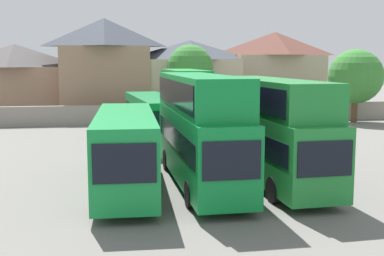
{
  "coord_description": "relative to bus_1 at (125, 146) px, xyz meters",
  "views": [
    {
      "loc": [
        -4.39,
        -22.53,
        5.84
      ],
      "look_at": [
        0.0,
        3.0,
        2.35
      ],
      "focal_mm": 46.95,
      "sensor_mm": 36.0,
      "label": 1
    }
  ],
  "objects": [
    {
      "name": "ground",
      "position": [
        3.57,
        18.01,
        -1.99
      ],
      "size": [
        140.0,
        140.0,
        0.0
      ],
      "primitive_type": "plane",
      "color": "slate"
    },
    {
      "name": "depot_boundary_wall",
      "position": [
        3.57,
        23.72,
        -1.09
      ],
      "size": [
        56.0,
        0.5,
        1.8
      ],
      "primitive_type": "cube",
      "color": "gray",
      "rests_on": "ground"
    },
    {
      "name": "bus_1",
      "position": [
        0.0,
        0.0,
        0.0
      ],
      "size": [
        3.0,
        10.86,
        3.5
      ],
      "rotation": [
        0.0,
        0.0,
        -1.62
      ],
      "color": "#168E3D",
      "rests_on": "ground"
    },
    {
      "name": "bus_2",
      "position": [
        3.48,
        0.4,
        0.92
      ],
      "size": [
        2.62,
        11.67,
        5.18
      ],
      "rotation": [
        0.0,
        0.0,
        -1.56
      ],
      "color": "#0F8336",
      "rests_on": "ground"
    },
    {
      "name": "bus_3",
      "position": [
        6.89,
        0.33,
        0.8
      ],
      "size": [
        3.02,
        11.25,
        4.97
      ],
      "rotation": [
        0.0,
        0.0,
        -1.52
      ],
      "color": "#1F8133",
      "rests_on": "ground"
    },
    {
      "name": "bus_4",
      "position": [
        2.52,
        13.46,
        -0.11
      ],
      "size": [
        3.52,
        12.04,
        3.28
      ],
      "rotation": [
        0.0,
        0.0,
        -1.49
      ],
      "color": "#147E3D",
      "rests_on": "ground"
    },
    {
      "name": "bus_5",
      "position": [
        4.9,
        14.02,
        0.91
      ],
      "size": [
        2.57,
        10.28,
        5.17
      ],
      "rotation": [
        0.0,
        0.0,
        -1.57
      ],
      "color": "#188B33",
      "rests_on": "ground"
    },
    {
      "name": "house_terrace_left",
      "position": [
        -9.96,
        31.72,
        1.85
      ],
      "size": [
        10.06,
        7.04,
        7.53
      ],
      "color": "#9E7A60",
      "rests_on": "ground"
    },
    {
      "name": "house_terrace_centre",
      "position": [
        -0.85,
        30.38,
        3.18
      ],
      "size": [
        9.16,
        7.7,
        10.14
      ],
      "color": "#9E7A60",
      "rests_on": "ground"
    },
    {
      "name": "house_terrace_right",
      "position": [
        8.12,
        30.78,
        2.08
      ],
      "size": [
        10.11,
        8.09,
        7.99
      ],
      "color": "#C6B293",
      "rests_on": "ground"
    },
    {
      "name": "house_terrace_far_right",
      "position": [
        17.92,
        31.75,
        2.6
      ],
      "size": [
        10.22,
        6.92,
        9.0
      ],
      "color": "tan",
      "rests_on": "ground"
    },
    {
      "name": "tree_left_of_lot",
      "position": [
        22.48,
        21.72,
        2.34
      ],
      "size": [
        5.12,
        5.12,
        6.92
      ],
      "color": "brown",
      "rests_on": "ground"
    },
    {
      "name": "tree_behind_wall",
      "position": [
        7.37,
        26.22,
        3.11
      ],
      "size": [
        4.5,
        4.5,
        7.4
      ],
      "color": "brown",
      "rests_on": "ground"
    }
  ]
}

